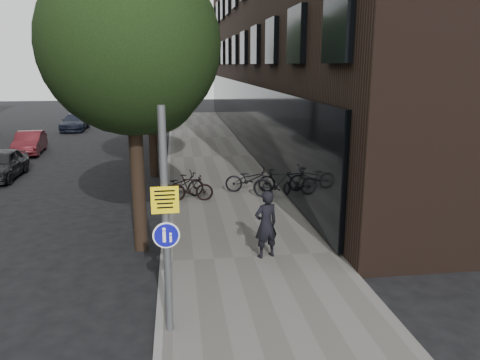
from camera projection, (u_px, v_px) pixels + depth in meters
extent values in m
plane|color=black|center=(269.00, 335.00, 8.57)|extent=(120.00, 120.00, 0.00)
cube|color=#5C5A55|center=(225.00, 190.00, 18.21)|extent=(4.50, 60.00, 0.12)
cube|color=slate|center=(167.00, 192.00, 17.91)|extent=(0.15, 60.00, 0.13)
cylinder|color=black|center=(139.00, 192.00, 12.18)|extent=(0.36, 0.36, 3.20)
sphere|color=black|center=(131.00, 44.00, 11.29)|extent=(4.40, 4.40, 4.40)
sphere|color=black|center=(151.00, 85.00, 12.35)|extent=(2.64, 2.64, 2.64)
cylinder|color=black|center=(153.00, 141.00, 20.35)|extent=(0.36, 0.36, 3.20)
sphere|color=black|center=(149.00, 53.00, 19.46)|extent=(5.00, 5.00, 5.00)
sphere|color=black|center=(160.00, 77.00, 20.52)|extent=(3.00, 3.00, 3.00)
cylinder|color=black|center=(159.00, 118.00, 29.01)|extent=(0.36, 0.36, 3.20)
sphere|color=black|center=(157.00, 56.00, 28.12)|extent=(5.00, 5.00, 5.00)
sphere|color=black|center=(164.00, 73.00, 29.18)|extent=(3.00, 3.00, 3.00)
cylinder|color=#595B5E|center=(166.00, 224.00, 8.06)|extent=(0.14, 0.14, 4.06)
cube|color=yellow|center=(165.00, 199.00, 7.95)|extent=(0.47, 0.04, 0.47)
cylinder|color=#0D0E96|center=(166.00, 234.00, 8.10)|extent=(0.42, 0.03, 0.42)
cylinder|color=white|center=(166.00, 234.00, 8.10)|extent=(0.47, 0.03, 0.47)
imported|color=black|center=(266.00, 224.00, 11.57)|extent=(0.72, 0.59, 1.71)
imported|color=black|center=(250.00, 179.00, 17.64)|extent=(1.96, 0.91, 0.99)
imported|color=black|center=(278.00, 183.00, 16.91)|extent=(1.83, 0.89, 1.06)
imported|color=black|center=(180.00, 185.00, 16.83)|extent=(1.92, 1.19, 0.95)
imported|color=black|center=(191.00, 188.00, 16.50)|extent=(1.63, 0.60, 0.96)
imported|color=black|center=(1.00, 164.00, 20.16)|extent=(1.51, 3.74, 1.27)
imported|color=maroon|center=(30.00, 143.00, 25.85)|extent=(1.66, 3.83, 1.23)
imported|color=#1A202F|center=(75.00, 122.00, 35.16)|extent=(1.83, 4.31, 1.24)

